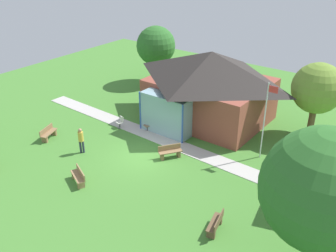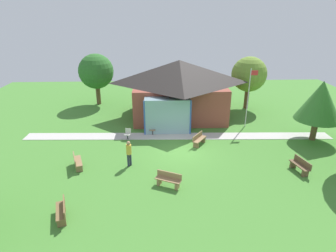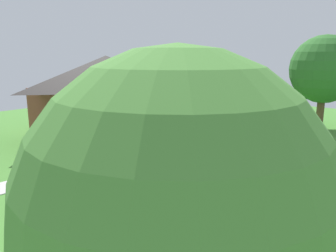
{
  "view_description": "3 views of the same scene",
  "coord_description": "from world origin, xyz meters",
  "px_view_note": "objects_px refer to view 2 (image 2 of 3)",
  "views": [
    {
      "loc": [
        13.9,
        -15.79,
        12.75
      ],
      "look_at": [
        0.07,
        2.64,
        1.16
      ],
      "focal_mm": 40.99,
      "sensor_mm": 36.0,
      "label": 1
    },
    {
      "loc": [
        -1.61,
        -18.06,
        9.34
      ],
      "look_at": [
        -0.8,
        2.33,
        1.0
      ],
      "focal_mm": 30.25,
      "sensor_mm": 36.0,
      "label": 2
    },
    {
      "loc": [
        -13.51,
        -10.57,
        5.37
      ],
      "look_at": [
        0.17,
        1.64,
        1.35
      ],
      "focal_mm": 35.2,
      "sensor_mm": 36.0,
      "label": 3
    }
  ],
  "objects_px": {
    "visitor_strolling_lawn": "(129,152)",
    "patio_chair_porch_left": "(153,130)",
    "bench_lawn_far_right": "(300,166)",
    "bench_mid_left": "(77,162)",
    "patio_chair_west": "(128,134)",
    "tree_behind_pavilion_left": "(96,72)",
    "bench_front_center": "(168,180)",
    "tree_east_hedge": "(320,101)",
    "tree_behind_pavilion_right": "(249,75)",
    "pavilion": "(179,88)",
    "bench_rear_near_path": "(199,140)",
    "flagpole": "(249,95)",
    "bench_front_left": "(62,211)"
  },
  "relations": [
    {
      "from": "bench_lawn_far_right",
      "to": "tree_east_hedge",
      "type": "distance_m",
      "value": 6.28
    },
    {
      "from": "flagpole",
      "to": "bench_rear_near_path",
      "type": "xyz_separation_m",
      "value": [
        -4.58,
        -3.49,
        -2.39
      ]
    },
    {
      "from": "pavilion",
      "to": "bench_front_center",
      "type": "bearing_deg",
      "value": -96.92
    },
    {
      "from": "bench_mid_left",
      "to": "visitor_strolling_lawn",
      "type": "bearing_deg",
      "value": 72.35
    },
    {
      "from": "bench_lawn_far_right",
      "to": "patio_chair_porch_left",
      "type": "bearing_deg",
      "value": 43.43
    },
    {
      "from": "flagpole",
      "to": "tree_behind_pavilion_left",
      "type": "xyz_separation_m",
      "value": [
        -13.94,
        6.91,
        0.71
      ]
    },
    {
      "from": "bench_lawn_far_right",
      "to": "patio_chair_porch_left",
      "type": "distance_m",
      "value": 11.06
    },
    {
      "from": "tree_east_hedge",
      "to": "tree_behind_pavilion_left",
      "type": "xyz_separation_m",
      "value": [
        -18.35,
        9.86,
        0.36
      ]
    },
    {
      "from": "bench_front_center",
      "to": "tree_behind_pavilion_left",
      "type": "bearing_deg",
      "value": -41.74
    },
    {
      "from": "bench_lawn_far_right",
      "to": "bench_front_center",
      "type": "xyz_separation_m",
      "value": [
        -8.25,
        -1.25,
        0.0
      ]
    },
    {
      "from": "pavilion",
      "to": "patio_chair_porch_left",
      "type": "height_order",
      "value": "pavilion"
    },
    {
      "from": "bench_mid_left",
      "to": "tree_behind_pavilion_left",
      "type": "height_order",
      "value": "tree_behind_pavilion_left"
    },
    {
      "from": "pavilion",
      "to": "visitor_strolling_lawn",
      "type": "distance_m",
      "value": 10.1
    },
    {
      "from": "bench_front_center",
      "to": "patio_chair_west",
      "type": "relative_size",
      "value": 1.8
    },
    {
      "from": "visitor_strolling_lawn",
      "to": "tree_east_hedge",
      "type": "distance_m",
      "value": 14.5
    },
    {
      "from": "bench_mid_left",
      "to": "flagpole",
      "type": "bearing_deg",
      "value": 97.55
    },
    {
      "from": "tree_east_hedge",
      "to": "bench_front_left",
      "type": "bearing_deg",
      "value": -153.35
    },
    {
      "from": "bench_front_center",
      "to": "patio_chair_porch_left",
      "type": "height_order",
      "value": "patio_chair_porch_left"
    },
    {
      "from": "bench_mid_left",
      "to": "patio_chair_west",
      "type": "bearing_deg",
      "value": 126.88
    },
    {
      "from": "bench_front_left",
      "to": "tree_behind_pavilion_right",
      "type": "height_order",
      "value": "tree_behind_pavilion_right"
    },
    {
      "from": "bench_mid_left",
      "to": "patio_chair_porch_left",
      "type": "bearing_deg",
      "value": 117.21
    },
    {
      "from": "flagpole",
      "to": "bench_front_left",
      "type": "distance_m",
      "value": 16.92
    },
    {
      "from": "bench_front_center",
      "to": "patio_chair_west",
      "type": "xyz_separation_m",
      "value": [
        -2.91,
        6.53,
        0.01
      ]
    },
    {
      "from": "tree_behind_pavilion_left",
      "to": "patio_chair_west",
      "type": "bearing_deg",
      "value": -66.83
    },
    {
      "from": "bench_front_center",
      "to": "tree_behind_pavilion_right",
      "type": "xyz_separation_m",
      "value": [
        8.55,
        13.73,
        3.09
      ]
    },
    {
      "from": "bench_rear_near_path",
      "to": "visitor_strolling_lawn",
      "type": "bearing_deg",
      "value": -24.39
    },
    {
      "from": "bench_mid_left",
      "to": "bench_lawn_far_right",
      "type": "bearing_deg",
      "value": 66.27
    },
    {
      "from": "patio_chair_west",
      "to": "patio_chair_porch_left",
      "type": "distance_m",
      "value": 2.12
    },
    {
      "from": "patio_chair_west",
      "to": "tree_behind_pavilion_left",
      "type": "bearing_deg",
      "value": -52.27
    },
    {
      "from": "bench_front_center",
      "to": "bench_rear_near_path",
      "type": "bearing_deg",
      "value": -90.42
    },
    {
      "from": "bench_rear_near_path",
      "to": "patio_chair_porch_left",
      "type": "distance_m",
      "value": 4.01
    },
    {
      "from": "pavilion",
      "to": "bench_mid_left",
      "type": "relative_size",
      "value": 5.87
    },
    {
      "from": "bench_lawn_far_right",
      "to": "bench_rear_near_path",
      "type": "xyz_separation_m",
      "value": [
        -5.75,
        4.09,
        0.0
      ]
    },
    {
      "from": "bench_front_left",
      "to": "pavilion",
      "type": "bearing_deg",
      "value": -42.99
    },
    {
      "from": "tree_east_hedge",
      "to": "pavilion",
      "type": "bearing_deg",
      "value": 150.44
    },
    {
      "from": "tree_east_hedge",
      "to": "tree_behind_pavilion_left",
      "type": "distance_m",
      "value": 20.83
    },
    {
      "from": "pavilion",
      "to": "bench_front_center",
      "type": "height_order",
      "value": "pavilion"
    },
    {
      "from": "tree_east_hedge",
      "to": "visitor_strolling_lawn",
      "type": "bearing_deg",
      "value": -166.0
    },
    {
      "from": "bench_rear_near_path",
      "to": "tree_east_hedge",
      "type": "xyz_separation_m",
      "value": [
        8.99,
        0.54,
        2.74
      ]
    },
    {
      "from": "bench_front_center",
      "to": "tree_east_hedge",
      "type": "distance_m",
      "value": 13.19
    },
    {
      "from": "visitor_strolling_lawn",
      "to": "patio_chair_porch_left",
      "type": "bearing_deg",
      "value": 30.96
    },
    {
      "from": "patio_chair_porch_left",
      "to": "bench_mid_left",
      "type": "bearing_deg",
      "value": 64.28
    },
    {
      "from": "bench_rear_near_path",
      "to": "tree_behind_pavilion_left",
      "type": "xyz_separation_m",
      "value": [
        -9.36,
        10.4,
        3.1
      ]
    },
    {
      "from": "flagpole",
      "to": "tree_east_hedge",
      "type": "height_order",
      "value": "flagpole"
    },
    {
      "from": "bench_front_left",
      "to": "tree_behind_pavilion_right",
      "type": "xyz_separation_m",
      "value": [
        13.78,
        16.25,
        3.09
      ]
    },
    {
      "from": "bench_lawn_far_right",
      "to": "tree_behind_pavilion_right",
      "type": "height_order",
      "value": "tree_behind_pavilion_right"
    },
    {
      "from": "pavilion",
      "to": "visitor_strolling_lawn",
      "type": "xyz_separation_m",
      "value": [
        -3.83,
        -9.19,
        -1.72
      ]
    },
    {
      "from": "bench_front_center",
      "to": "bench_rear_near_path",
      "type": "distance_m",
      "value": 5.89
    },
    {
      "from": "flagpole",
      "to": "bench_rear_near_path",
      "type": "distance_m",
      "value": 6.24
    },
    {
      "from": "bench_lawn_far_right",
      "to": "bench_front_left",
      "type": "distance_m",
      "value": 14.0
    }
  ]
}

